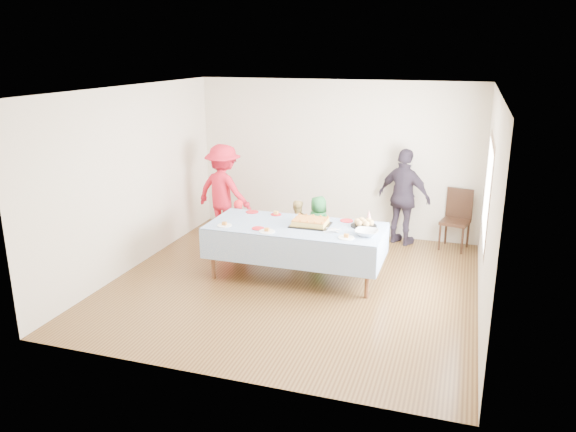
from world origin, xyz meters
name	(u,v)px	position (x,y,z in m)	size (l,w,h in m)	color
ground	(293,283)	(0.00, 0.00, 0.00)	(5.00, 5.00, 0.00)	#482B14
room_walls	(298,161)	(0.05, 0.00, 1.77)	(5.04, 5.04, 2.72)	beige
party_table	(296,229)	(-0.05, 0.26, 0.72)	(2.50, 1.10, 0.78)	#54311C
birthday_cake	(310,222)	(0.15, 0.33, 0.83)	(0.55, 0.42, 0.10)	black
rolls_tray	(364,223)	(0.89, 0.51, 0.83)	(0.37, 0.37, 0.11)	black
punch_bowl	(367,233)	(0.99, 0.13, 0.82)	(0.32, 0.32, 0.08)	silver
party_hat	(369,216)	(0.92, 0.71, 0.88)	(0.11, 0.11, 0.19)	white
fork_pile	(333,230)	(0.53, 0.11, 0.81)	(0.24, 0.18, 0.07)	white
plate_red_far_a	(252,212)	(-0.89, 0.69, 0.79)	(0.20, 0.20, 0.01)	red
plate_red_far_b	(276,214)	(-0.49, 0.68, 0.79)	(0.16, 0.16, 0.01)	red
plate_red_far_c	(312,219)	(0.09, 0.64, 0.79)	(0.18, 0.18, 0.01)	red
plate_red_far_d	(347,221)	(0.60, 0.69, 0.79)	(0.19, 0.19, 0.01)	red
plate_red_near	(258,228)	(-0.51, -0.05, 0.79)	(0.17, 0.17, 0.01)	red
plate_white_left	(224,225)	(-1.01, -0.06, 0.79)	(0.21, 0.21, 0.01)	white
plate_white_mid	(267,231)	(-0.34, -0.14, 0.79)	(0.22, 0.22, 0.01)	white
plate_white_right	(346,238)	(0.76, -0.06, 0.79)	(0.22, 0.22, 0.01)	white
dining_chair	(457,216)	(2.12, 2.28, 0.55)	(0.51, 0.51, 0.99)	black
toddler_left	(239,227)	(-1.20, 0.90, 0.45)	(0.33, 0.22, 0.91)	red
toddler_mid	(318,225)	(0.01, 1.31, 0.48)	(0.47, 0.30, 0.95)	#256F35
toddler_right	(296,226)	(-0.35, 1.28, 0.43)	(0.42, 0.33, 0.86)	#D6B463
adult_left	(224,192)	(-1.76, 1.57, 0.82)	(1.06, 0.61, 1.65)	red
adult_right	(404,197)	(1.25, 2.20, 0.82)	(0.96, 0.40, 1.63)	#2D2432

